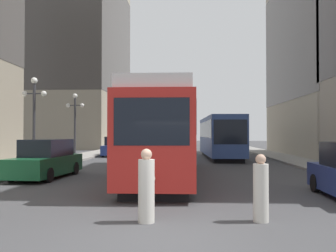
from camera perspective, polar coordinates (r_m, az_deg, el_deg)
The scene contains 13 objects.
ground_plane at distance 7.60m, azimuth -2.21°, elevation -17.17°, with size 200.00×200.00×0.00m, color #424244.
sidewalk_left at distance 48.24m, azimuth -8.15°, elevation -3.57°, with size 2.79×120.00×0.15m, color gray.
sidewalk_right at distance 47.99m, azimuth 12.76°, elevation -3.56°, with size 2.79×120.00×0.15m, color gray.
streetcar at distance 18.07m, azimuth -0.42°, elevation -1.16°, with size 2.74×15.09×3.89m.
transit_bus at distance 31.41m, azimuth 8.07°, elevation -1.44°, with size 2.98×11.93×3.45m.
parked_car_left_near at distance 41.67m, azimuth -6.17°, elevation -2.90°, with size 2.09×4.46×1.82m.
parked_car_left_mid at distance 34.40m, azimuth -8.14°, elevation -3.25°, with size 1.95×4.77×1.82m.
parked_car_left_far at distance 18.34m, azimuth -18.39°, elevation -5.03°, with size 2.10×5.05×1.82m.
pedestrian_crossing_near at distance 8.78m, azimuth -3.38°, elevation -9.60°, with size 0.39×0.39×1.73m.
pedestrian_crossing_far at distance 9.10m, azimuth 14.23°, elevation -9.65°, with size 0.36×0.36×1.61m.
lamp_post_left_near at distance 21.86m, azimuth -20.09°, elevation 2.64°, with size 1.41×0.36×5.09m.
lamp_post_left_far at distance 28.84m, azimuth -14.25°, elevation 1.59°, with size 1.41×0.36×5.00m.
building_left_corner at distance 60.76m, azimuth -14.07°, elevation 12.07°, with size 14.06×23.11×31.00m.
Camera 1 is at (0.67, -7.27, 2.09)m, focal length 39.24 mm.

